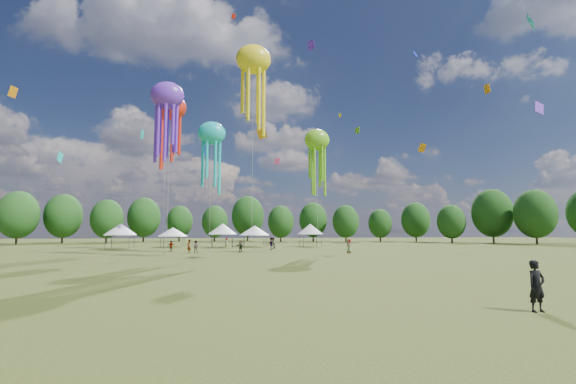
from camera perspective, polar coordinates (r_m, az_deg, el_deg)
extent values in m
plane|color=#384416|center=(15.42, 0.85, -16.61)|extent=(300.00, 300.00, 0.00)
imported|color=black|center=(16.63, 33.20, -11.69)|extent=(0.71, 0.50, 1.83)
imported|color=gray|center=(52.29, -13.68, -7.97)|extent=(0.86, 0.70, 1.65)
imported|color=gray|center=(74.65, -9.20, -7.40)|extent=(0.65, 0.88, 1.63)
imported|color=gray|center=(63.81, -2.23, -7.68)|extent=(0.98, 1.06, 1.76)
imported|color=gray|center=(59.45, -2.49, -7.75)|extent=(1.39, 1.09, 1.89)
imported|color=gray|center=(56.65, -17.13, -7.77)|extent=(0.95, 0.54, 1.53)
imported|color=gray|center=(53.31, -7.12, -8.06)|extent=(1.39, 1.42, 1.63)
imported|color=gray|center=(52.54, -14.61, -7.87)|extent=(0.70, 0.77, 1.77)
imported|color=gray|center=(52.07, 9.12, -7.98)|extent=(0.99, 1.06, 1.82)
cylinder|color=#47474C|center=(67.35, -25.70, -6.84)|extent=(0.08, 0.08, 2.17)
cylinder|color=#47474C|center=(70.82, -24.91, -6.80)|extent=(0.08, 0.08, 2.17)
cylinder|color=#47474C|center=(66.48, -22.70, -6.98)|extent=(0.08, 0.08, 2.17)
cylinder|color=#47474C|center=(69.98, -22.05, -6.93)|extent=(0.08, 0.08, 2.17)
cube|color=white|center=(68.61, -23.80, -5.94)|extent=(3.99, 3.99, 0.10)
cone|color=white|center=(68.61, -23.77, -5.12)|extent=(5.19, 5.19, 1.86)
cylinder|color=#47474C|center=(71.36, -18.56, -7.15)|extent=(0.08, 0.08, 1.87)
cylinder|color=#47474C|center=(75.03, -18.13, -7.09)|extent=(0.08, 0.08, 1.87)
cylinder|color=#47474C|center=(70.90, -15.57, -7.25)|extent=(0.08, 0.08, 1.87)
cylinder|color=#47474C|center=(74.60, -15.29, -7.18)|extent=(0.08, 0.08, 1.87)
cube|color=white|center=(72.93, -16.87, -6.39)|extent=(4.11, 4.11, 0.10)
cone|color=white|center=(72.92, -16.85, -5.73)|extent=(5.35, 5.35, 1.60)
cylinder|color=#47474C|center=(68.24, -11.34, -7.25)|extent=(0.08, 0.08, 2.25)
cylinder|color=#47474C|center=(71.88, -11.27, -7.18)|extent=(0.08, 0.08, 2.25)
cylinder|color=#47474C|center=(68.26, -8.26, -7.30)|extent=(0.08, 0.08, 2.25)
cylinder|color=#47474C|center=(71.89, -8.35, -7.23)|extent=(0.08, 0.08, 2.25)
cube|color=white|center=(70.02, -9.79, -6.28)|extent=(4.04, 4.04, 0.10)
cone|color=white|center=(70.02, -9.77, -5.45)|extent=(5.25, 5.25, 1.93)
cylinder|color=#47474C|center=(69.10, -6.53, -7.39)|extent=(0.08, 0.08, 2.06)
cylinder|color=#47474C|center=(73.04, -6.71, -7.30)|extent=(0.08, 0.08, 2.06)
cylinder|color=#47474C|center=(69.44, -3.25, -7.41)|extent=(0.08, 0.08, 2.06)
cylinder|color=#47474C|center=(73.37, -3.61, -7.33)|extent=(0.08, 0.08, 2.06)
cube|color=white|center=(71.19, -5.02, -6.49)|extent=(4.35, 4.35, 0.10)
cone|color=white|center=(71.19, -5.01, -5.74)|extent=(5.66, 5.66, 1.76)
cylinder|color=#47474C|center=(69.23, 2.33, -7.34)|extent=(0.08, 0.08, 2.24)
cylinder|color=#47474C|center=(72.47, 1.77, -7.28)|extent=(0.08, 0.08, 2.24)
cylinder|color=#47474C|center=(70.01, 5.00, -7.31)|extent=(0.08, 0.08, 2.24)
cylinder|color=#47474C|center=(73.21, 4.33, -7.25)|extent=(0.08, 0.08, 2.24)
cube|color=white|center=(71.19, 3.35, -6.36)|extent=(3.71, 3.71, 0.10)
cone|color=white|center=(71.19, 3.35, -5.54)|extent=(4.82, 4.82, 1.92)
ellipsoid|color=#702ED0|center=(50.13, -17.61, 13.60)|extent=(3.98, 2.79, 3.38)
cylinder|color=beige|center=(47.82, -17.97, 2.59)|extent=(0.03, 0.03, 19.37)
ellipsoid|color=yellow|center=(53.73, -5.20, 19.16)|extent=(4.65, 3.25, 3.95)
cylinder|color=beige|center=(49.68, -5.34, 5.66)|extent=(0.03, 0.03, 25.60)
ellipsoid|color=#74C520|center=(51.09, 4.36, 7.79)|extent=(3.38, 2.36, 2.87)
cylinder|color=beige|center=(49.86, 4.43, -0.58)|extent=(0.03, 0.03, 14.94)
ellipsoid|color=red|center=(65.42, -17.12, 12.04)|extent=(4.85, 3.39, 4.12)
cylinder|color=beige|center=(62.90, -17.43, 2.13)|extent=(0.03, 0.03, 22.72)
ellipsoid|color=#16C0C1|center=(43.93, -11.35, 8.63)|extent=(3.08, 2.16, 2.62)
cylinder|color=beige|center=(42.74, -11.54, -0.36)|extent=(0.03, 0.03, 13.80)
cube|color=orange|center=(72.81, -3.93, 8.76)|extent=(2.22, 1.22, 2.22)
cube|color=yellow|center=(85.36, 7.76, 11.34)|extent=(0.51, 0.69, 0.86)
cube|color=#1826DD|center=(57.44, -12.24, 6.13)|extent=(0.86, 1.47, 1.56)
cube|color=#16C0C1|center=(47.55, 32.52, 20.75)|extent=(1.00, 1.33, 1.51)
cube|color=red|center=(85.47, -8.17, 24.59)|extent=(0.87, 0.51, 1.00)
cube|color=orange|center=(64.56, 27.66, 13.52)|extent=(0.36, 1.05, 1.33)
cube|color=#16C0C1|center=(82.92, -20.99, 8.08)|extent=(0.55, 1.84, 2.11)
cube|color=#702ED0|center=(75.08, 3.48, 21.11)|extent=(1.13, 1.29, 2.00)
cube|color=orange|center=(82.30, 19.44, 6.26)|extent=(1.67, 0.93, 1.81)
cube|color=#74C520|center=(80.02, 10.34, 9.06)|extent=(0.77, 1.19, 1.50)
cube|color=#1826DD|center=(60.88, 18.51, 19.00)|extent=(0.93, 0.51, 1.00)
cube|color=#16C0C1|center=(80.10, -30.95, 4.49)|extent=(0.35, 1.91, 2.22)
cube|color=#E14270|center=(59.60, -1.62, 4.64)|extent=(0.89, 0.91, 1.11)
cube|color=#702ED0|center=(58.18, 33.48, 10.47)|extent=(1.72, 0.46, 1.92)
cube|color=orange|center=(57.80, -35.90, 12.04)|extent=(0.75, 1.07, 1.29)
cylinder|color=#38281C|center=(103.11, -35.55, -5.47)|extent=(0.44, 0.44, 3.36)
ellipsoid|color=#1F4A18|center=(103.16, -35.39, -2.79)|extent=(8.40, 8.40, 10.51)
cylinder|color=#38281C|center=(107.29, -30.72, -5.70)|extent=(0.44, 0.44, 3.41)
ellipsoid|color=#1F4A18|center=(107.35, -30.58, -3.09)|extent=(8.53, 8.53, 10.66)
cylinder|color=#38281C|center=(103.71, -25.58, -6.07)|extent=(0.44, 0.44, 3.07)
ellipsoid|color=#1F4A18|center=(103.74, -25.47, -3.63)|extent=(7.66, 7.66, 9.58)
cylinder|color=#38281C|center=(110.19, -20.83, -6.12)|extent=(0.44, 0.44, 3.43)
ellipsoid|color=#1F4A18|center=(110.25, -20.74, -3.55)|extent=(8.58, 8.58, 10.73)
cylinder|color=#38281C|center=(114.48, -15.97, -6.37)|extent=(0.44, 0.44, 2.95)
ellipsoid|color=#1F4A18|center=(114.50, -15.91, -4.26)|extent=(7.37, 7.37, 9.21)
cylinder|color=#38281C|center=(109.97, -10.93, -6.54)|extent=(0.44, 0.44, 2.89)
ellipsoid|color=#1F4A18|center=(109.99, -10.89, -4.37)|extent=(7.23, 7.23, 9.04)
cylinder|color=#38281C|center=(114.64, -6.06, -6.34)|extent=(0.44, 0.44, 3.84)
ellipsoid|color=#1F4A18|center=(114.73, -6.03, -3.59)|extent=(9.60, 9.60, 11.99)
cylinder|color=#38281C|center=(104.57, -1.09, -6.69)|extent=(0.44, 0.44, 2.84)
ellipsoid|color=#1F4A18|center=(104.59, -1.08, -4.45)|extent=(7.11, 7.11, 8.89)
cylinder|color=#38281C|center=(109.01, 3.80, -6.57)|extent=(0.44, 0.44, 3.16)
ellipsoid|color=#1F4A18|center=(109.05, 3.79, -4.18)|extent=(7.91, 7.91, 9.88)
cylinder|color=#38281C|center=(105.64, 8.67, -6.61)|extent=(0.44, 0.44, 2.88)
ellipsoid|color=#1F4A18|center=(105.66, 8.63, -4.36)|extent=(7.21, 7.21, 9.01)
cylinder|color=#38281C|center=(111.34, 13.67, -6.54)|extent=(0.44, 0.44, 2.63)
ellipsoid|color=#1F4A18|center=(111.36, 13.62, -4.59)|extent=(6.57, 6.57, 8.22)
cylinder|color=#38281C|center=(112.12, 18.63, -6.26)|extent=(0.44, 0.44, 3.13)
ellipsoid|color=#1F4A18|center=(112.16, 18.56, -3.97)|extent=(7.81, 7.81, 9.77)
cylinder|color=#38281C|center=(103.47, 23.33, -6.26)|extent=(0.44, 0.44, 2.72)
ellipsoid|color=#1F4A18|center=(103.49, 23.24, -4.10)|extent=(6.80, 6.80, 8.50)
cylinder|color=#38281C|center=(106.54, 28.40, -5.71)|extent=(0.44, 0.44, 3.81)
ellipsoid|color=#1F4A18|center=(106.63, 28.25, -2.77)|extent=(9.52, 9.52, 11.90)
cylinder|color=#38281C|center=(101.95, 33.19, -5.57)|extent=(0.44, 0.44, 3.51)
ellipsoid|color=#1F4A18|center=(102.02, 33.03, -2.74)|extent=(8.78, 8.78, 10.97)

